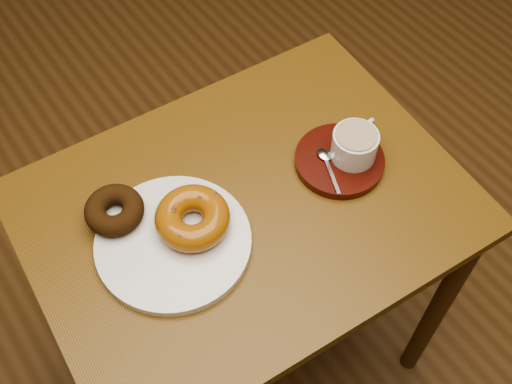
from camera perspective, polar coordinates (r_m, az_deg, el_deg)
cafe_table at (r=1.17m, az=-0.79°, el=-4.02°), size 0.76×0.60×0.68m
donut_plate at (r=1.04m, az=-7.36°, el=-4.45°), size 0.33×0.33×0.02m
donut_cinnamon at (r=1.06m, az=-12.48°, el=-1.58°), size 0.13×0.13×0.04m
donut_caramel at (r=1.03m, az=-5.67°, el=-2.31°), size 0.15×0.15×0.04m
saucer at (r=1.13m, az=7.42°, el=2.79°), size 0.18×0.18×0.02m
coffee_cup at (r=1.11m, az=8.80°, el=4.22°), size 0.10×0.08×0.06m
teaspoon at (r=1.12m, az=6.20°, el=2.98°), size 0.05×0.10×0.01m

